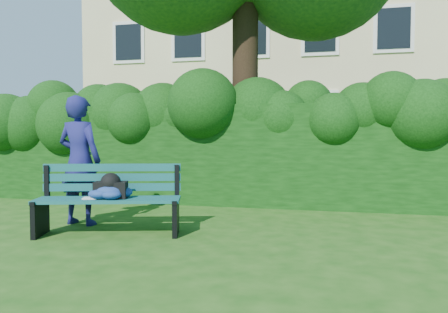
# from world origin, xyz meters

# --- Properties ---
(ground) EXTENTS (80.00, 80.00, 0.00)m
(ground) POSITION_xyz_m (0.00, 0.00, 0.00)
(ground) COLOR #1C4F12
(ground) RESTS_ON ground
(apartment_building) EXTENTS (16.00, 8.08, 12.00)m
(apartment_building) POSITION_xyz_m (-0.00, 13.99, 6.00)
(apartment_building) COLOR tan
(apartment_building) RESTS_ON ground
(hedge) EXTENTS (10.00, 1.00, 1.80)m
(hedge) POSITION_xyz_m (0.00, 2.20, 0.90)
(hedge) COLOR black
(hedge) RESTS_ON ground
(park_bench) EXTENTS (1.88, 1.03, 0.89)m
(park_bench) POSITION_xyz_m (-1.21, -0.64, 0.49)
(park_bench) COLOR #0D4042
(park_bench) RESTS_ON ground
(man_reading) EXTENTS (0.71, 0.50, 1.82)m
(man_reading) POSITION_xyz_m (-1.92, -0.18, 0.91)
(man_reading) COLOR navy
(man_reading) RESTS_ON ground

